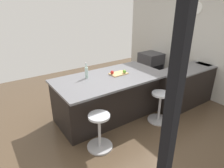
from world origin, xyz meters
name	(u,v)px	position (x,y,z in m)	size (l,w,h in m)	color
ground_plane	(108,120)	(0.00, 0.00, 0.00)	(7.07, 7.07, 0.00)	brown
interior_partition_left	(196,39)	(-2.72, 0.00, 1.43)	(0.15, 4.90, 2.85)	beige
sink_cabinet	(196,82)	(-2.37, 0.42, 0.46)	(2.47, 0.60, 1.18)	black
oven_range	(150,67)	(-2.37, -1.17, 0.43)	(0.60, 0.61, 0.87)	#38383D
kitchen_island	(109,96)	(-0.15, -0.17, 0.46)	(2.28, 1.19, 0.91)	black
stool_by_window	(159,108)	(-0.87, 0.60, 0.30)	(0.44, 0.44, 0.64)	#B7B7BC
stool_middle	(99,132)	(0.57, 0.60, 0.30)	(0.44, 0.44, 0.64)	#B7B7BC
cutting_board	(119,74)	(-0.39, -0.17, 0.92)	(0.36, 0.24, 0.02)	tan
apple_green	(124,71)	(-0.49, -0.10, 0.97)	(0.07, 0.07, 0.07)	#609E2D
apple_red	(112,72)	(-0.25, -0.21, 0.97)	(0.07, 0.07, 0.07)	red
water_bottle	(87,72)	(0.27, -0.35, 1.04)	(0.06, 0.06, 0.31)	silver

